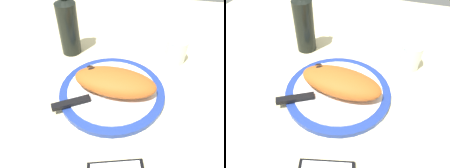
# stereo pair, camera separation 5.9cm
# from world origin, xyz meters

# --- Properties ---
(ground_plane) EXTENTS (1.50, 1.50, 0.03)m
(ground_plane) POSITION_xyz_m (0.00, 0.00, -0.01)
(ground_plane) COLOR beige
(plate) EXTENTS (0.31, 0.31, 0.02)m
(plate) POSITION_xyz_m (0.00, 0.00, 0.01)
(plate) COLOR #233D99
(plate) RESTS_ON ground_plane
(calzone) EXTENTS (0.24, 0.12, 0.06)m
(calzone) POSITION_xyz_m (-0.01, -0.00, 0.05)
(calzone) COLOR #C16023
(calzone) RESTS_ON plate
(fork) EXTENTS (0.18, 0.04, 0.00)m
(fork) POSITION_xyz_m (0.02, -0.07, 0.02)
(fork) COLOR silver
(fork) RESTS_ON plate
(knife) EXTENTS (0.21, 0.14, 0.01)m
(knife) POSITION_xyz_m (0.07, 0.06, 0.02)
(knife) COLOR silver
(knife) RESTS_ON plate
(water_glass) EXTENTS (0.07, 0.07, 0.08)m
(water_glass) POSITION_xyz_m (-0.18, -0.20, 0.04)
(water_glass) COLOR silver
(water_glass) RESTS_ON ground_plane
(wine_bottle) EXTENTS (0.07, 0.07, 0.26)m
(wine_bottle) POSITION_xyz_m (0.19, -0.18, 0.10)
(wine_bottle) COLOR black
(wine_bottle) RESTS_ON ground_plane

